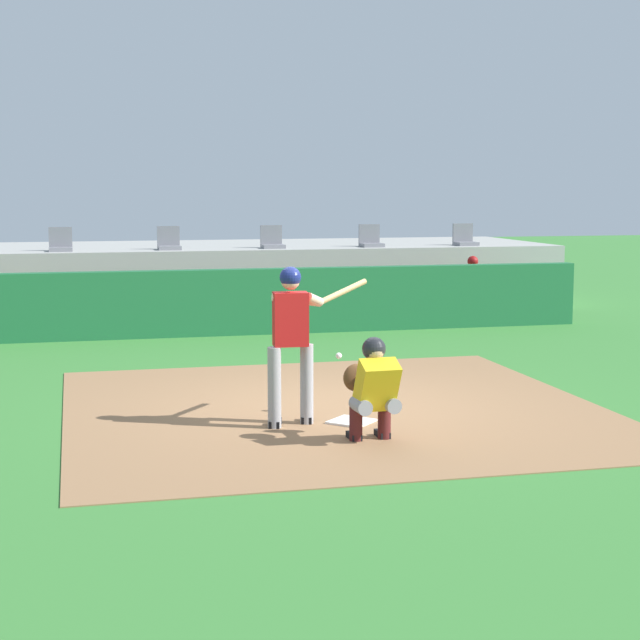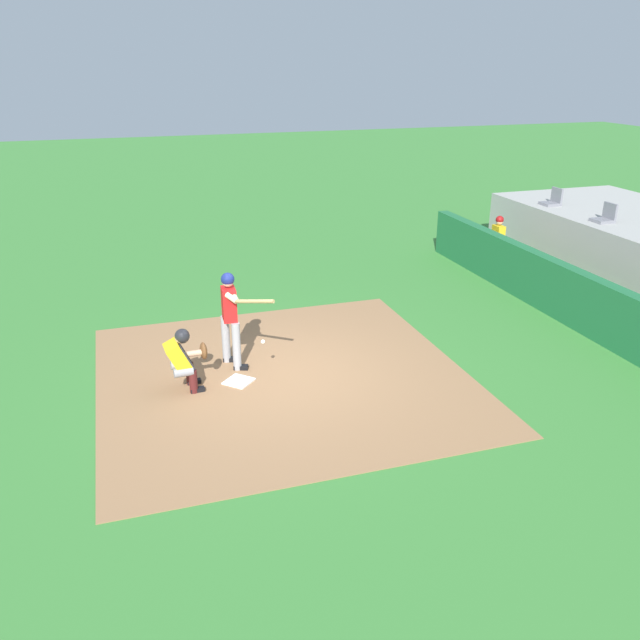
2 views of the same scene
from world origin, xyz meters
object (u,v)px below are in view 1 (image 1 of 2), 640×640
at_px(stadium_seat_1, 61,244).
at_px(dugout_player_1, 475,287).
at_px(batter_at_plate, 293,335).
at_px(stadium_seat_3, 272,242).
at_px(stadium_seat_4, 371,240).
at_px(catcher_crouched, 373,386).
at_px(home_plate, 351,421).
at_px(stadium_seat_5, 465,239).
at_px(stadium_seat_2, 169,243).

bearing_deg(stadium_seat_1, dugout_player_1, -14.12).
xyz_separation_m(batter_at_plate, stadium_seat_1, (-2.58, 10.15, 0.50)).
height_order(dugout_player_1, stadium_seat_1, stadium_seat_1).
height_order(stadium_seat_3, stadium_seat_4, same).
height_order(catcher_crouched, stadium_seat_4, stadium_seat_4).
relative_size(home_plate, dugout_player_1, 0.34).
bearing_deg(stadium_seat_4, batter_at_plate, -111.13).
relative_size(batter_at_plate, stadium_seat_4, 3.76).
distance_m(home_plate, dugout_player_1, 9.49).
bearing_deg(stadium_seat_3, home_plate, -96.08).
bearing_deg(home_plate, catcher_crouched, -91.14).
bearing_deg(stadium_seat_5, batter_at_plate, -120.97).
bearing_deg(stadium_seat_1, batter_at_plate, -75.75).
bearing_deg(stadium_seat_3, batter_at_plate, -99.82).
bearing_deg(stadium_seat_2, dugout_player_1, -18.97).
xyz_separation_m(batter_at_plate, stadium_seat_5, (6.09, 10.15, 0.50)).
distance_m(batter_at_plate, stadium_seat_4, 10.89).
height_order(catcher_crouched, stadium_seat_1, stadium_seat_1).
relative_size(catcher_crouched, stadium_seat_2, 3.62).
bearing_deg(stadium_seat_5, home_plate, -118.02).
xyz_separation_m(home_plate, catcher_crouched, (-0.02, -0.90, 0.58)).
height_order(stadium_seat_1, stadium_seat_3, same).
distance_m(catcher_crouched, stadium_seat_1, 11.58).
bearing_deg(batter_at_plate, stadium_seat_2, 92.32).
bearing_deg(stadium_seat_1, home_plate, -72.29).
bearing_deg(dugout_player_1, stadium_seat_2, 161.03).
relative_size(catcher_crouched, dugout_player_1, 1.34).
relative_size(home_plate, catcher_crouched, 0.25).
relative_size(stadium_seat_4, stadium_seat_5, 1.00).
xyz_separation_m(dugout_player_1, stadium_seat_1, (-8.09, 2.03, 0.86)).
distance_m(dugout_player_1, stadium_seat_2, 6.32).
bearing_deg(batter_at_plate, stadium_seat_5, 59.03).
relative_size(batter_at_plate, stadium_seat_3, 3.76).
relative_size(stadium_seat_2, stadium_seat_3, 1.00).
height_order(home_plate, stadium_seat_2, stadium_seat_2).
xyz_separation_m(home_plate, stadium_seat_2, (-1.08, 10.18, 1.51)).
height_order(dugout_player_1, stadium_seat_3, stadium_seat_3).
bearing_deg(stadium_seat_2, catcher_crouched, -84.51).
bearing_deg(stadium_seat_4, stadium_seat_2, 180.00).
xyz_separation_m(catcher_crouched, stadium_seat_5, (5.43, 11.08, 0.93)).
bearing_deg(stadium_seat_2, home_plate, -83.92).
bearing_deg(home_plate, stadium_seat_3, 83.92).
distance_m(home_plate, stadium_seat_1, 10.79).
bearing_deg(stadium_seat_1, stadium_seat_4, 0.00).
bearing_deg(stadium_seat_3, catcher_crouched, -95.68).
bearing_deg(stadium_seat_3, stadium_seat_4, 0.00).
distance_m(catcher_crouched, dugout_player_1, 10.26).
height_order(stadium_seat_1, stadium_seat_4, same).
height_order(home_plate, stadium_seat_5, stadium_seat_5).
bearing_deg(dugout_player_1, catcher_crouched, -118.23).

